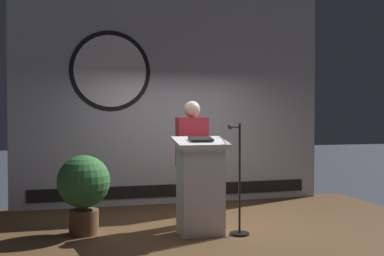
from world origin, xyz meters
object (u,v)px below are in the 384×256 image
(podium, at_px, (200,186))
(speaker_person, at_px, (192,162))
(potted_plant, at_px, (84,186))
(microphone_stand, at_px, (238,196))

(podium, bearing_deg, speaker_person, 87.53)
(podium, height_order, potted_plant, podium)
(podium, xyz_separation_m, microphone_stand, (0.46, -0.10, -0.12))
(microphone_stand, bearing_deg, podium, 167.43)
(speaker_person, xyz_separation_m, potted_plant, (-1.41, -0.10, -0.26))
(speaker_person, relative_size, microphone_stand, 1.21)
(microphone_stand, relative_size, potted_plant, 1.40)
(potted_plant, bearing_deg, microphone_stand, -14.59)
(podium, distance_m, potted_plant, 1.44)
(podium, height_order, speaker_person, speaker_person)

